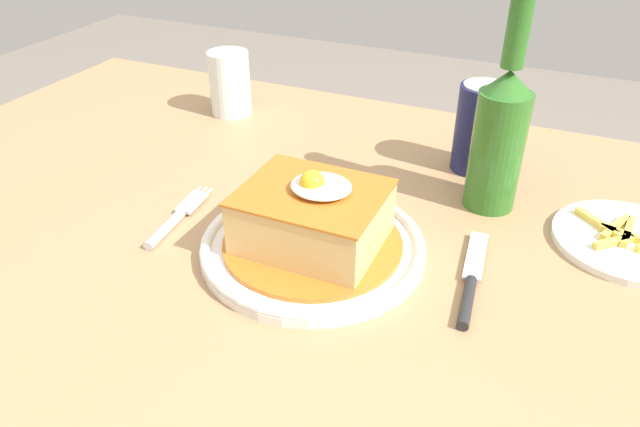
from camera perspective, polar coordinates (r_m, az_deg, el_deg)
dining_table at (r=0.77m, az=0.30°, el=-7.95°), size 1.35×0.84×0.72m
main_plate at (r=0.67m, az=-0.70°, el=-3.07°), size 0.25×0.25×0.02m
sandwich_meal at (r=0.65m, az=-0.70°, el=-0.57°), size 0.20×0.20×0.09m
fork at (r=0.74m, az=-13.85°, el=-0.61°), size 0.03×0.14×0.01m
knife at (r=0.63m, az=14.20°, el=-6.92°), size 0.03×0.17×0.01m
soda_can at (r=0.85m, az=15.06°, el=7.93°), size 0.07×0.07×0.12m
beer_bottle_green at (r=0.75m, az=16.90°, el=7.42°), size 0.06×0.06×0.27m
drinking_glass at (r=1.02m, az=-8.64°, el=11.90°), size 0.07×0.07×0.10m
side_plate_fries at (r=0.77m, az=27.50°, el=-2.31°), size 0.17×0.17×0.02m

